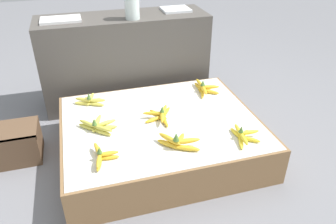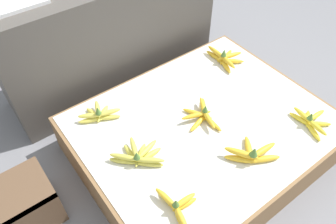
% 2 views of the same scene
% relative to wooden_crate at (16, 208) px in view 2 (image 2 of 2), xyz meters
% --- Properties ---
extents(ground_plane, '(10.00, 10.00, 0.00)m').
position_rel_wooden_crate_xyz_m(ground_plane, '(0.92, -0.20, -0.11)').
color(ground_plane, slate).
extents(display_platform, '(1.22, 0.99, 0.24)m').
position_rel_wooden_crate_xyz_m(display_platform, '(0.92, -0.20, 0.01)').
color(display_platform, olive).
rests_on(display_platform, ground_plane).
extents(back_vendor_table, '(1.30, 0.41, 0.70)m').
position_rel_wooden_crate_xyz_m(back_vendor_table, '(0.85, 0.60, 0.24)').
color(back_vendor_table, '#4C4742').
rests_on(back_vendor_table, ground_plane).
extents(wooden_crate, '(0.34, 0.26, 0.21)m').
position_rel_wooden_crate_xyz_m(wooden_crate, '(0.00, 0.00, 0.00)').
color(wooden_crate, brown).
rests_on(wooden_crate, ground_plane).
extents(banana_bunch_front_left, '(0.14, 0.22, 0.09)m').
position_rel_wooden_crate_xyz_m(banana_bunch_front_left, '(0.53, -0.48, 0.16)').
color(banana_bunch_front_left, gold).
rests_on(banana_bunch_front_left, display_platform).
extents(banana_bunch_front_midleft, '(0.23, 0.19, 0.11)m').
position_rel_wooden_crate_xyz_m(banana_bunch_front_midleft, '(0.94, -0.49, 0.17)').
color(banana_bunch_front_midleft, gold).
rests_on(banana_bunch_front_midleft, display_platform).
extents(banana_bunch_front_midright, '(0.17, 0.21, 0.09)m').
position_rel_wooden_crate_xyz_m(banana_bunch_front_midright, '(1.32, -0.52, 0.16)').
color(banana_bunch_front_midright, yellow).
rests_on(banana_bunch_front_midright, display_platform).
extents(banana_bunch_middle_left, '(0.23, 0.21, 0.09)m').
position_rel_wooden_crate_xyz_m(banana_bunch_middle_left, '(0.54, -0.19, 0.16)').
color(banana_bunch_middle_left, gold).
rests_on(banana_bunch_middle_left, display_platform).
extents(banana_bunch_middle_midleft, '(0.21, 0.23, 0.09)m').
position_rel_wooden_crate_xyz_m(banana_bunch_middle_midleft, '(0.93, -0.17, 0.16)').
color(banana_bunch_middle_midleft, gold).
rests_on(banana_bunch_middle_midleft, display_platform).
extents(banana_bunch_back_left, '(0.21, 0.16, 0.09)m').
position_rel_wooden_crate_xyz_m(banana_bunch_back_left, '(0.52, 0.14, 0.16)').
color(banana_bunch_back_left, '#DBCC4C').
rests_on(banana_bunch_back_left, display_platform).
extents(banana_bunch_back_midright, '(0.18, 0.25, 0.10)m').
position_rel_wooden_crate_xyz_m(banana_bunch_back_midright, '(1.33, 0.09, 0.16)').
color(banana_bunch_back_midright, gold).
rests_on(banana_bunch_back_midright, display_platform).
extents(foam_tray_white, '(0.28, 0.18, 0.02)m').
position_rel_wooden_crate_xyz_m(foam_tray_white, '(0.40, 0.59, 0.60)').
color(foam_tray_white, white).
rests_on(foam_tray_white, back_vendor_table).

